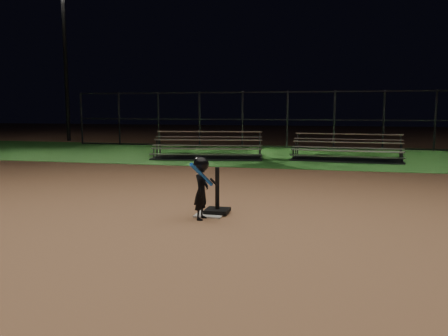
% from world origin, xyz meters
% --- Properties ---
extents(ground, '(80.00, 80.00, 0.00)m').
position_xyz_m(ground, '(0.00, 0.00, 0.00)').
color(ground, '#AF764F').
rests_on(ground, ground).
extents(grass_strip, '(60.00, 8.00, 0.01)m').
position_xyz_m(grass_strip, '(0.00, 10.00, 0.01)').
color(grass_strip, '#235D1E').
rests_on(grass_strip, ground).
extents(home_plate, '(0.45, 0.45, 0.02)m').
position_xyz_m(home_plate, '(0.00, 0.00, 0.01)').
color(home_plate, beige).
rests_on(home_plate, ground).
extents(batting_tee, '(0.38, 0.38, 0.76)m').
position_xyz_m(batting_tee, '(0.09, 0.12, 0.16)').
color(batting_tee, black).
rests_on(batting_tee, home_plate).
extents(child_batter, '(0.38, 0.60, 0.99)m').
position_xyz_m(child_batter, '(-0.06, -0.30, 0.53)').
color(child_batter, black).
rests_on(child_batter, ground).
extents(bleacher_left, '(4.04, 2.45, 0.93)m').
position_xyz_m(bleacher_left, '(-2.31, 8.29, 0.19)').
color(bleacher_left, '#B5B5BA').
rests_on(bleacher_left, ground).
extents(bleacher_right, '(3.70, 2.00, 0.88)m').
position_xyz_m(bleacher_right, '(2.41, 8.74, 0.18)').
color(bleacher_right, '#B0AFB4').
rests_on(bleacher_right, ground).
extents(backstop_fence, '(20.08, 0.08, 2.50)m').
position_xyz_m(backstop_fence, '(0.00, 13.00, 1.25)').
color(backstop_fence, '#38383D').
rests_on(backstop_fence, ground).
extents(light_pole_left, '(0.90, 0.53, 8.30)m').
position_xyz_m(light_pole_left, '(-12.00, 14.94, 4.95)').
color(light_pole_left, '#2D2D30').
rests_on(light_pole_left, ground).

